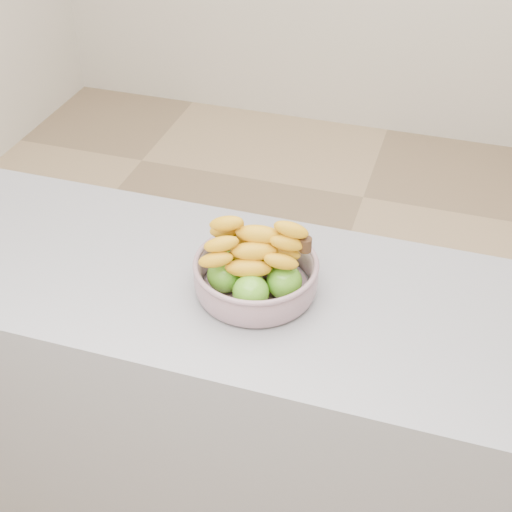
{
  "coord_description": "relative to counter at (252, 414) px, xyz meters",
  "views": [
    {
      "loc": [
        0.39,
        -1.84,
        1.99
      ],
      "look_at": [
        0.01,
        -0.63,
        1.0
      ],
      "focal_mm": 50.0,
      "sensor_mm": 36.0,
      "label": 1
    }
  ],
  "objects": [
    {
      "name": "fruit_bowl",
      "position": [
        0.01,
        -0.0,
        0.51
      ],
      "size": [
        0.29,
        0.29,
        0.18
      ],
      "rotation": [
        0.0,
        0.0,
        0.14
      ],
      "color": "#96A4B4",
      "rests_on": "counter"
    },
    {
      "name": "ground",
      "position": [
        0.0,
        0.63,
        -0.45
      ],
      "size": [
        4.0,
        4.0,
        0.0
      ],
      "primitive_type": "plane",
      "color": "tan",
      "rests_on": "ground"
    },
    {
      "name": "counter",
      "position": [
        0.0,
        0.0,
        0.0
      ],
      "size": [
        2.0,
        0.6,
        0.9
      ],
      "primitive_type": "cube",
      "color": "gray",
      "rests_on": "ground"
    }
  ]
}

